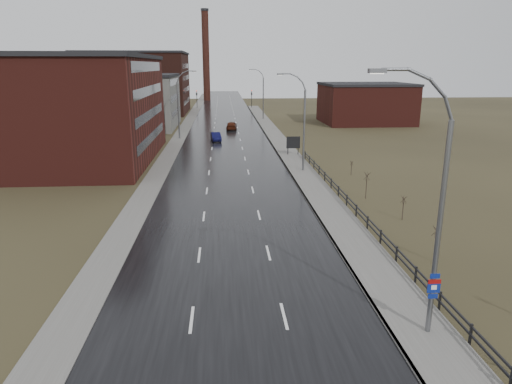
{
  "coord_description": "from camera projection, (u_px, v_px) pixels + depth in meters",
  "views": [
    {
      "loc": [
        -0.57,
        -16.17,
        12.17
      ],
      "look_at": [
        1.81,
        16.67,
        3.0
      ],
      "focal_mm": 32.0,
      "sensor_mm": 36.0,
      "label": 1
    }
  ],
  "objects": [
    {
      "name": "car_near",
      "position": [
        216.0,
        137.0,
        75.56
      ],
      "size": [
        1.99,
        4.4,
        1.4
      ],
      "primitive_type": "imported",
      "rotation": [
        0.0,
        0.0,
        0.12
      ],
      "color": "#0B0B37",
      "rests_on": "ground"
    },
    {
      "name": "streetlight_right_far",
      "position": [
        262.0,
        94.0,
        104.33
      ],
      "size": [
        3.36,
        0.28,
        11.35
      ],
      "color": "slate",
      "rests_on": "ground"
    },
    {
      "name": "streetlight_left",
      "position": [
        180.0,
        104.0,
        76.3
      ],
      "size": [
        3.36,
        0.28,
        11.35
      ],
      "color": "slate",
      "rests_on": "ground"
    },
    {
      "name": "traffic_light_left",
      "position": [
        197.0,
        92.0,
        132.34
      ],
      "size": [
        0.58,
        2.73,
        5.3
      ],
      "color": "black",
      "rests_on": "ground"
    },
    {
      "name": "ground",
      "position": [
        242.0,
        370.0,
        18.84
      ],
      "size": [
        320.0,
        320.0,
        0.0
      ],
      "primitive_type": "plane",
      "color": "#2D2819",
      "rests_on": "ground"
    },
    {
      "name": "sidewalk_left",
      "position": [
        177.0,
        141.0,
        75.9
      ],
      "size": [
        2.4,
        260.0,
        0.12
      ],
      "primitive_type": "cube",
      "color": "#595651",
      "rests_on": "ground"
    },
    {
      "name": "road",
      "position": [
        227.0,
        140.0,
        76.48
      ],
      "size": [
        14.0,
        300.0,
        0.06
      ],
      "primitive_type": "cube",
      "color": "black",
      "rests_on": "ground"
    },
    {
      "name": "sidewalk_right",
      "position": [
        303.0,
        173.0,
        53.04
      ],
      "size": [
        3.2,
        180.0,
        0.18
      ],
      "primitive_type": "cube",
      "color": "#595651",
      "rests_on": "ground"
    },
    {
      "name": "shrub_c",
      "position": [
        436.0,
        243.0,
        28.98
      ],
      "size": [
        0.57,
        0.6,
        2.42
      ],
      "color": "#382D23",
      "rests_on": "ground"
    },
    {
      "name": "shrub_e",
      "position": [
        366.0,
        185.0,
        42.78
      ],
      "size": [
        0.6,
        0.64,
        2.55
      ],
      "color": "#382D23",
      "rests_on": "ground"
    },
    {
      "name": "warehouse_far",
      "position": [
        136.0,
        83.0,
        118.92
      ],
      "size": [
        26.52,
        24.48,
        15.5
      ],
      "color": "#331611",
      "rests_on": "ground"
    },
    {
      "name": "car_far",
      "position": [
        232.0,
        126.0,
        88.57
      ],
      "size": [
        2.27,
        4.97,
        1.65
      ],
      "primitive_type": "imported",
      "rotation": [
        0.0,
        0.0,
        3.07
      ],
      "color": "#42180B",
      "rests_on": "ground"
    },
    {
      "name": "warehouse_mid",
      "position": [
        135.0,
        101.0,
        91.11
      ],
      "size": [
        16.32,
        20.4,
        10.5
      ],
      "color": "slate",
      "rests_on": "ground"
    },
    {
      "name": "building_right",
      "position": [
        365.0,
        103.0,
        98.59
      ],
      "size": [
        18.36,
        16.32,
        8.5
      ],
      "color": "#471914",
      "rests_on": "ground"
    },
    {
      "name": "smokestack",
      "position": [
        206.0,
        55.0,
        158.38
      ],
      "size": [
        2.7,
        2.7,
        30.7
      ],
      "color": "#331611",
      "rests_on": "ground"
    },
    {
      "name": "billboard",
      "position": [
        293.0,
        143.0,
        63.09
      ],
      "size": [
        1.89,
        0.17,
        2.69
      ],
      "color": "black",
      "rests_on": "ground"
    },
    {
      "name": "curb_right",
      "position": [
        290.0,
        173.0,
        52.94
      ],
      "size": [
        0.16,
        180.0,
        0.18
      ],
      "primitive_type": "cube",
      "color": "slate",
      "rests_on": "ground"
    },
    {
      "name": "shrub_f",
      "position": [
        351.0,
        168.0,
        52.12
      ],
      "size": [
        0.4,
        0.42,
        1.65
      ],
      "color": "#382D23",
      "rests_on": "ground"
    },
    {
      "name": "traffic_light_right",
      "position": [
        252.0,
        92.0,
        133.46
      ],
      "size": [
        0.58,
        2.73,
        5.3
      ],
      "color": "black",
      "rests_on": "ground"
    },
    {
      "name": "warehouse_near",
      "position": [
        64.0,
        109.0,
        58.8
      ],
      "size": [
        22.44,
        28.56,
        13.5
      ],
      "color": "#471914",
      "rests_on": "ground"
    },
    {
      "name": "shrub_d",
      "position": [
        403.0,
        207.0,
        36.95
      ],
      "size": [
        0.48,
        0.51,
        2.01
      ],
      "color": "#382D23",
      "rests_on": "ground"
    },
    {
      "name": "guardrail",
      "position": [
        359.0,
        212.0,
        36.96
      ],
      "size": [
        0.1,
        53.05,
        1.1
      ],
      "color": "black",
      "rests_on": "ground"
    },
    {
      "name": "streetlight_right_mid",
      "position": [
        302.0,
        122.0,
        52.45
      ],
      "size": [
        3.36,
        0.28,
        11.35
      ],
      "color": "slate",
      "rests_on": "ground"
    },
    {
      "name": "streetlight_main",
      "position": [
        434.0,
        212.0,
        19.72
      ],
      "size": [
        3.91,
        0.29,
        12.11
      ],
      "color": "slate",
      "rests_on": "ground"
    }
  ]
}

